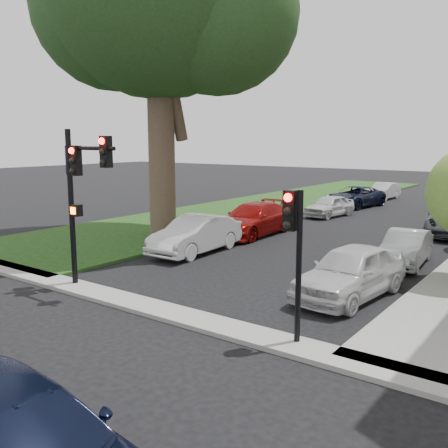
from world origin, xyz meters
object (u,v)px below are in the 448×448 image
Objects in this scene: traffic_signal_secondary at (294,238)px; car_parked_7 at (329,206)px; car_parked_5 at (196,235)px; car_parked_8 at (355,197)px; car_parked_6 at (253,219)px; car_parked_0 at (351,272)px; car_parked_9 at (383,191)px; car_parked_1 at (406,248)px; traffic_signal_main at (79,180)px.

traffic_signal_secondary reaches higher than car_parked_7.
car_parked_5 is 0.90× the size of car_parked_8.
car_parked_6 reaches higher than car_parked_7.
car_parked_0 reaches higher than car_parked_9.
car_parked_9 is (0.14, 18.52, -0.13)m from car_parked_6.
car_parked_8 is at bearing 88.44° from car_parked_6.
traffic_signal_secondary is 0.91× the size of car_parked_1.
car_parked_6 is at bearing -85.07° from car_parked_7.
car_parked_8 is (-0.50, 23.42, -2.68)m from traffic_signal_main.
car_parked_1 is 1.01× the size of car_parked_7.
car_parked_0 is (-0.30, 4.09, -1.68)m from traffic_signal_secondary.
traffic_signal_secondary reaches higher than car_parked_6.
traffic_signal_secondary is at bearing -0.30° from traffic_signal_main.
car_parked_6 is at bearing 92.98° from traffic_signal_main.
car_parked_0 is 0.98× the size of car_parked_5.
traffic_signal_secondary is 9.16m from car_parked_1.
traffic_signal_secondary reaches higher than car_parked_9.
car_parked_7 is (0.49, 7.75, -0.13)m from car_parked_6.
traffic_signal_main reaches higher than car_parked_5.
car_parked_8 is (-7.87, 23.46, -1.75)m from traffic_signal_secondary.
traffic_signal_secondary is 30.22m from car_parked_9.
car_parked_5 reaches higher than car_parked_8.
car_parked_9 is (0.09, 5.68, -0.06)m from car_parked_8.
car_parked_0 is at bearing -59.91° from car_parked_8.
car_parked_7 is (-7.44, 18.37, -1.81)m from traffic_signal_secondary.
car_parked_8 is at bearing 117.26° from car_parked_0.
car_parked_7 is at bearing 85.07° from car_parked_6.
car_parked_1 is at bearing -66.62° from car_parked_9.
car_parked_9 is at bearing 112.54° from car_parked_0.
car_parked_1 is (0.15, 4.89, -0.14)m from car_parked_0.
traffic_signal_secondary is 24.81m from car_parked_8.
car_parked_1 is at bearing 90.96° from traffic_signal_secondary.
traffic_signal_main reaches higher than traffic_signal_secondary.
car_parked_0 is at bearing -41.91° from car_parked_6.
car_parked_1 is at bearing -43.65° from car_parked_7.
traffic_signal_secondary reaches higher than car_parked_0.
car_parked_5 is at bearing 142.29° from traffic_signal_secondary.
car_parked_0 is 20.81m from car_parked_8.
traffic_signal_main is at bearing -80.05° from car_parked_8.
car_parked_6 reaches higher than car_parked_1.
car_parked_5 reaches higher than car_parked_1.
traffic_signal_main is 8.56m from car_parked_0.
car_parked_0 is 0.89× the size of car_parked_8.
car_parked_0 is at bearing -96.98° from car_parked_1.
traffic_signal_secondary is at bearing -54.60° from car_parked_6.
car_parked_5 is 23.20m from car_parked_9.
car_parked_1 is at bearing -53.21° from car_parked_8.
car_parked_0 is at bearing -70.71° from car_parked_9.
car_parked_5 is at bearing -163.39° from car_parked_1.
car_parked_0 is 0.85× the size of car_parked_6.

